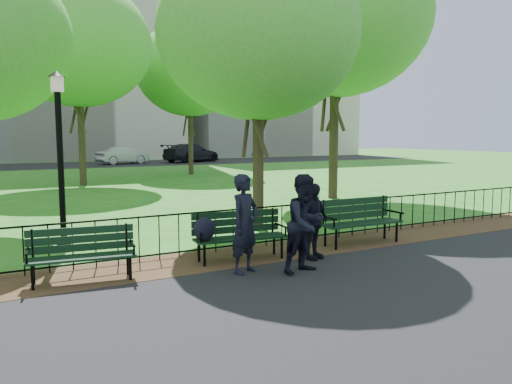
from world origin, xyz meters
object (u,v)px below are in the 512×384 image
lamppost (60,154)px  sedan_dark (192,153)px  tree_near_e (258,33)px  tree_far_e (190,70)px  park_bench_main (225,230)px  park_bench_left_a (81,249)px  park_bench_right_a (359,216)px  sedan_silver (123,155)px  tree_far_c (78,44)px  tree_mid_e (336,16)px  person_right (313,221)px  person_left (245,224)px  person_mid (306,223)px

lamppost → sedan_dark: size_ratio=0.67×
sedan_dark → tree_near_e: bearing=139.0°
tree_far_e → park_bench_main: bearing=-109.8°
park_bench_left_a → park_bench_right_a: park_bench_right_a is taller
sedan_silver → tree_far_c: bearing=143.9°
tree_mid_e → tree_near_e: bearing=-143.9°
tree_far_e → person_right: size_ratio=6.07×
park_bench_left_a → tree_far_c: size_ratio=0.19×
tree_near_e → person_right: size_ratio=4.79×
lamppost → sedan_dark: 34.40m
lamppost → sedan_silver: bearing=73.8°
park_bench_left_a → tree_far_e: 23.39m
park_bench_right_a → tree_mid_e: (4.53, 6.81, 6.19)m
tree_far_e → lamppost: bearing=-119.0°
park_bench_right_a → person_left: person_left is taller
park_bench_left_a → sedan_dark: size_ratio=0.32×
tree_far_e → person_mid: bearing=-106.4°
person_left → sedan_dark: size_ratio=0.31×
tree_mid_e → person_left: tree_mid_e is taller
lamppost → tree_mid_e: bearing=22.4°
person_left → person_mid: person_left is taller
lamppost → tree_far_e: bearing=61.0°
person_mid → person_right: 0.96m
person_right → sedan_silver: 34.14m
tree_mid_e → tree_far_c: tree_mid_e is taller
tree_near_e → sedan_dark: 32.58m
park_bench_left_a → tree_near_e: tree_near_e is taller
tree_mid_e → tree_far_c: (-7.57, 9.76, -0.15)m
tree_near_e → person_mid: (-1.34, -4.12, -4.09)m
park_bench_right_a → tree_mid_e: bearing=57.4°
park_bench_right_a → tree_near_e: 5.25m
lamppost → person_mid: 5.35m
tree_far_c → person_right: 18.27m
tree_far_e → person_mid: size_ratio=5.21×
sedan_silver → person_right: bearing=155.9°
park_bench_main → tree_far_e: 22.40m
tree_near_e → person_right: (-0.69, -3.42, -4.21)m
lamppost → tree_far_c: tree_far_c is taller
person_mid → sedan_dark: 36.65m
park_bench_right_a → person_mid: 2.74m
tree_mid_e → person_right: size_ratio=6.56×
tree_far_e → person_right: bearing=-105.3°
lamppost → tree_far_e: (9.89, 17.83, 4.27)m
tree_far_e → person_mid: tree_far_e is taller
park_bench_left_a → tree_far_c: 17.92m
lamppost → tree_far_c: (2.84, 14.06, 4.63)m
person_left → person_mid: (0.95, -0.48, -0.00)m
park_bench_left_a → sedan_dark: bearing=73.0°
park_bench_left_a → sedan_silver: size_ratio=0.41×
lamppost → person_left: bearing=-53.2°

